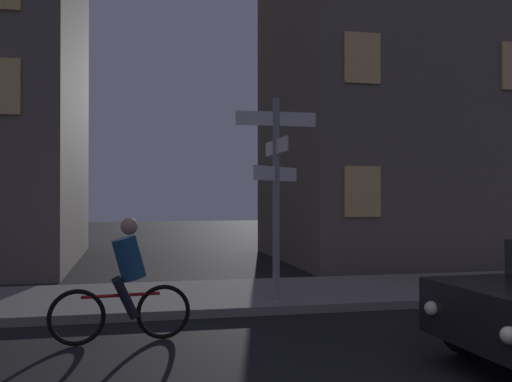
{
  "coord_description": "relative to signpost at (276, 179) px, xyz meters",
  "views": [
    {
      "loc": [
        -2.83,
        -3.3,
        1.9
      ],
      "look_at": [
        -0.77,
        6.15,
        1.98
      ],
      "focal_mm": 40.23,
      "sensor_mm": 36.0,
      "label": 1
    }
  ],
  "objects": [
    {
      "name": "cyclist",
      "position": [
        -2.48,
        -1.79,
        -1.44
      ],
      "size": [
        1.81,
        0.37,
        1.61
      ],
      "color": "black",
      "rests_on": "ground_plane"
    },
    {
      "name": "sidewalk_kerb",
      "position": [
        0.42,
        0.94,
        -2.12
      ],
      "size": [
        40.0,
        3.06,
        0.14
      ],
      "primitive_type": "cube",
      "color": "gray",
      "rests_on": "ground_plane"
    },
    {
      "name": "signpost",
      "position": [
        0.0,
        0.0,
        0.0
      ],
      "size": [
        1.4,
        1.44,
        3.42
      ],
      "color": "gray",
      "rests_on": "sidewalk_kerb"
    }
  ]
}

